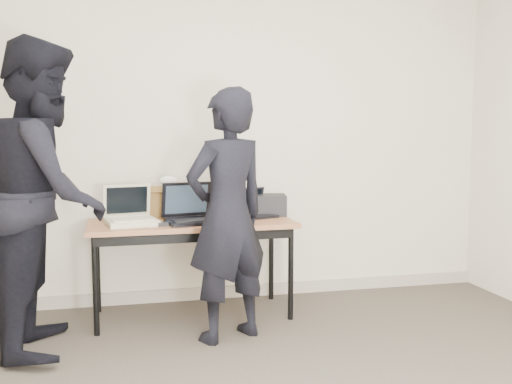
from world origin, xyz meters
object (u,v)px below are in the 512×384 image
object	(u,v)px
leather_satchel	(165,201)
laptop_right	(252,210)
laptop_center	(190,213)
laptop_beige	(131,216)
equipment_box	(268,205)
person_typist	(227,215)
desk	(192,229)
person_observer	(47,195)

from	to	relation	value
leather_satchel	laptop_right	bearing A→B (deg)	-7.96
laptop_center	laptop_beige	bearing A→B (deg)	169.79
laptop_beige	equipment_box	distance (m)	1.09
laptop_beige	person_typist	world-z (taller)	person_typist
desk	person_observer	bearing A→B (deg)	-159.62
equipment_box	person_observer	bearing A→B (deg)	-160.26
laptop_center	person_observer	size ratio (longest dim) A/B	0.22
laptop_right	leather_satchel	distance (m)	0.68
desk	equipment_box	world-z (taller)	equipment_box
laptop_center	leather_satchel	distance (m)	0.32
laptop_center	person_typist	distance (m)	0.52
laptop_right	leather_satchel	bearing A→B (deg)	152.47
equipment_box	laptop_beige	bearing A→B (deg)	-168.28
laptop_beige	laptop_right	bearing A→B (deg)	-1.11
laptop_beige	laptop_right	world-z (taller)	laptop_beige
person_typist	person_observer	bearing A→B (deg)	-31.69
laptop_center	equipment_box	distance (m)	0.68
laptop_beige	desk	bearing A→B (deg)	-6.73
laptop_beige	laptop_center	world-z (taller)	laptop_center
person_typist	laptop_center	bearing A→B (deg)	-93.32
equipment_box	leather_satchel	bearing A→B (deg)	177.48
desk	equipment_box	distance (m)	0.67
laptop_center	person_typist	size ratio (longest dim) A/B	0.26
leather_satchel	person_typist	world-z (taller)	person_typist
desk	laptop_beige	bearing A→B (deg)	-177.21
laptop_right	desk	bearing A→B (deg)	175.76
laptop_center	leather_satchel	size ratio (longest dim) A/B	1.17
laptop_beige	laptop_center	bearing A→B (deg)	-11.48
desk	laptop_beige	xyz separation A→B (m)	(-0.44, -0.03, 0.11)
laptop_beige	laptop_right	size ratio (longest dim) A/B	1.06
laptop_right	equipment_box	distance (m)	0.16
person_observer	equipment_box	bearing A→B (deg)	-68.85
laptop_right	laptop_beige	bearing A→B (deg)	170.78
laptop_beige	laptop_center	xyz separation A→B (m)	(0.43, -0.01, 0.01)
laptop_center	laptop_right	world-z (taller)	laptop_center
leather_satchel	equipment_box	distance (m)	0.81
laptop_right	person_observer	xyz separation A→B (m)	(-1.44, -0.50, 0.21)
laptop_beige	leather_satchel	size ratio (longest dim) A/B	1.10
equipment_box	person_observer	distance (m)	1.70
laptop_beige	person_observer	bearing A→B (deg)	-156.78
laptop_beige	laptop_center	distance (m)	0.43
leather_satchel	laptop_beige	bearing A→B (deg)	-134.62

